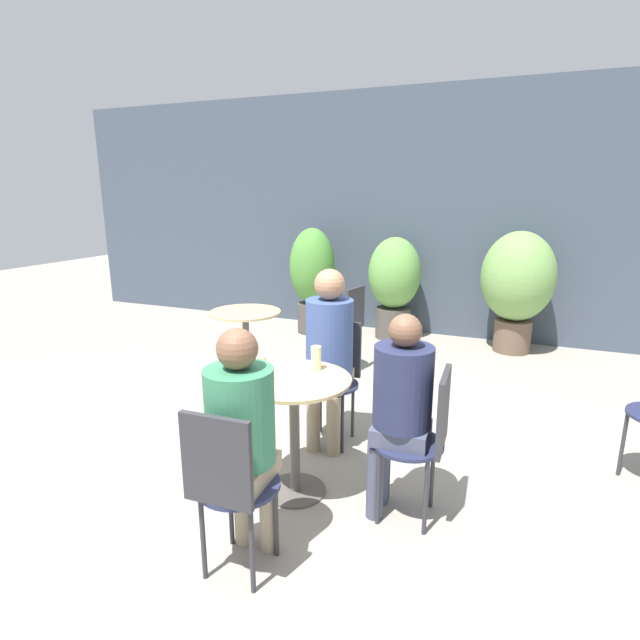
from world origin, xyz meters
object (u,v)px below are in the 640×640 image
Objects in this scene: cafe_table_far at (246,332)px; bistro_chair_1 at (425,432)px; bistro_chair_0 at (228,479)px; cafe_table_near at (294,408)px; seated_person_2 at (329,344)px; bistro_chair_2 at (335,370)px; beer_glass_0 at (316,358)px; seated_person_0 at (242,428)px; beer_glass_1 at (260,369)px; potted_plant_0 at (312,274)px; potted_plant_1 at (394,281)px; bistro_chair_3 at (347,321)px; potted_plant_2 at (517,282)px; seated_person_1 at (400,399)px.

cafe_table_far is 2.29m from bistro_chair_1.
cafe_table_near is at bearing -90.00° from bistro_chair_0.
cafe_table_near is 0.65m from seated_person_2.
bistro_chair_0 reaches higher than cafe_table_far.
beer_glass_0 is at bearing -83.14° from bistro_chair_2.
seated_person_0 reaches higher than beer_glass_1.
potted_plant_0 is at bearing 114.11° from bistro_chair_2.
seated_person_2 is at bearing -129.13° from bistro_chair_1.
potted_plant_1 is at bearing 93.10° from bistro_chair_2.
bistro_chair_3 is 2.03m from beer_glass_0.
beer_glass_1 is 3.80m from potted_plant_2.
seated_person_0 is 8.15× the size of beer_glass_0.
potted_plant_0 is (-0.89, 1.22, 0.24)m from bistro_chair_3.
beer_glass_1 reaches higher than bistro_chair_0.
beer_glass_0 is (0.09, -0.43, 0.05)m from seated_person_2.
bistro_chair_2 is 0.73× the size of seated_person_0.
beer_glass_0 is (0.04, 0.80, 0.10)m from seated_person_0.
bistro_chair_0 is 0.73× the size of seated_person_0.
bistro_chair_1 is at bearing -140.94° from seated_person_0.
potted_plant_1 is (1.03, 0.15, -0.05)m from potted_plant_0.
beer_glass_0 is at bearing -80.95° from seated_person_2.
cafe_table_near is 3.60m from potted_plant_0.
seated_person_1 is 0.87× the size of potted_plant_0.
beer_glass_1 is at bearing -71.60° from potted_plant_0.
bistro_chair_0 is at bearing -74.62° from beer_glass_1.
bistro_chair_2 is at bearing -28.72° from cafe_table_far.
bistro_chair_2 is 2.95m from potted_plant_2.
bistro_chair_1 is 0.64× the size of potted_plant_2.
bistro_chair_1 is at bearing -96.19° from potted_plant_2.
bistro_chair_0 is 1.00× the size of bistro_chair_3.
beer_glass_1 is (-0.12, -0.74, 0.05)m from seated_person_2.
cafe_table_near is 0.84× the size of bistro_chair_3.
seated_person_0 is at bearing -105.20° from potted_plant_2.
beer_glass_1 is (0.26, -2.26, 0.28)m from bistro_chair_3.
potted_plant_2 is at bearing 70.41° from beer_glass_1.
potted_plant_1 is (-0.30, 4.12, 0.00)m from seated_person_0.
bistro_chair_2 reaches higher than cafe_table_far.
seated_person_2 is at bearing -64.92° from potted_plant_0.
potted_plant_1 reaches higher than bistro_chair_2.
seated_person_1 is at bearing -90.00° from bistro_chair_1.
cafe_table_near is at bearing -90.00° from bistro_chair_1.
seated_person_0 is 1.02× the size of seated_person_1.
seated_person_1 is 7.64× the size of beer_glass_1.
seated_person_0 is 1.23m from seated_person_2.
potted_plant_2 is at bearing 71.94° from cafe_table_near.
potted_plant_2 reaches higher than seated_person_1.
seated_person_1 is at bearing -98.52° from potted_plant_2.
potted_plant_2 is at bearing 171.75° from bistro_chair_1.
bistro_chair_3 is (-0.41, 2.14, -0.02)m from cafe_table_near.
bistro_chair_2 is 2.90m from potted_plant_0.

